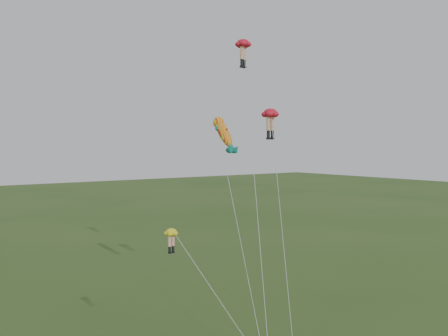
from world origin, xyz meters
TOP-DOWN VIEW (x-y plane):
  - legs_kite_red_high at (4.81, 8.53)m, footprint 7.71×12.04m
  - legs_kite_red_mid at (4.55, 5.03)m, footprint 4.79×7.64m
  - legs_kite_yellow at (-5.76, 0.66)m, footprint 5.13×4.05m
  - fish_kite at (2.56, 8.10)m, footprint 4.11×10.52m

SIDE VIEW (x-z plane):
  - legs_kite_yellow at x=-5.76m, z-range 3.44..12.28m
  - fish_kite at x=2.56m, z-range 6.32..21.97m
  - legs_kite_red_mid at x=4.55m, z-range 7.14..23.04m
  - legs_kite_red_high at x=4.81m, z-range 9.77..31.28m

